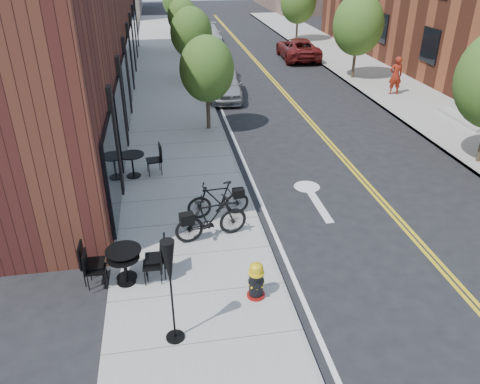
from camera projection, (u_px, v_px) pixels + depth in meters
ground at (270, 250)px, 12.16m from camera, size 120.00×120.00×0.00m
sidewalk_near at (175, 123)px, 20.53m from camera, size 4.00×70.00×0.12m
sidewalk_far at (427, 109)px, 22.31m from camera, size 4.00×70.00×0.12m
building_near at (68, 30)px, 21.72m from camera, size 5.00×28.00×7.00m
tree_near_a at (207, 69)px, 18.67m from camera, size 2.20×2.20×3.81m
tree_near_b at (191, 33)px, 25.58m from camera, size 2.30×2.30×3.98m
tree_near_c at (183, 16)px, 32.62m from camera, size 2.10×2.10×3.67m
tree_near_d at (177, 0)px, 39.46m from camera, size 2.40×2.40×4.11m
tree_far_b at (358, 25)px, 25.91m from camera, size 2.80×2.80×4.62m
tree_far_c at (298, 1)px, 36.35m from camera, size 2.80×2.80×4.62m
fire_hydrant at (256, 280)px, 10.19m from camera, size 0.42×0.42×0.92m
bicycle_left at (218, 199)px, 13.20m from camera, size 1.82×0.65×1.07m
bicycle_right at (211, 219)px, 12.18m from camera, size 2.04×0.94×1.18m
bistro_set_a at (124, 266)px, 10.60m from camera, size 1.70×0.76×0.92m
bistro_set_b at (125, 260)px, 10.73m from camera, size 1.89×0.83×1.02m
bistro_set_c at (132, 162)px, 15.49m from camera, size 1.96×0.93×1.04m
patio_umbrella at (170, 271)px, 8.52m from camera, size 0.37×0.37×2.30m
parked_car_a at (226, 85)px, 23.73m from camera, size 2.14×4.23×1.38m
parked_car_b at (208, 53)px, 30.90m from camera, size 1.82×4.08×1.30m
parked_car_c at (209, 34)px, 37.20m from camera, size 2.00×4.62×1.33m
parked_car_far at (298, 49)px, 31.85m from camera, size 2.60×5.16×1.40m
pedestrian at (396, 76)px, 23.86m from camera, size 0.72×0.49×1.92m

